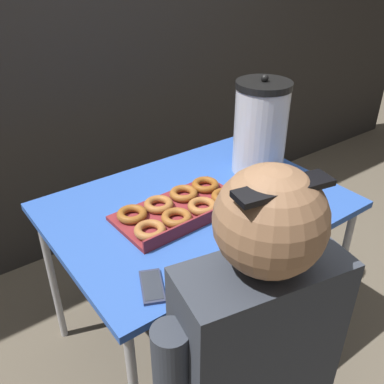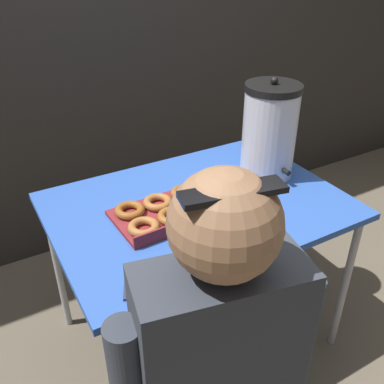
{
  "view_description": "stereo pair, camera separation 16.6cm",
  "coord_description": "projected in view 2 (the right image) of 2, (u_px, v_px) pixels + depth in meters",
  "views": [
    {
      "loc": [
        -0.88,
        -1.15,
        1.66
      ],
      "look_at": [
        -0.03,
        0.0,
        0.81
      ],
      "focal_mm": 40.0,
      "sensor_mm": 36.0,
      "label": 1
    },
    {
      "loc": [
        -0.74,
        -1.24,
        1.66
      ],
      "look_at": [
        -0.03,
        0.0,
        0.81
      ],
      "focal_mm": 40.0,
      "sensor_mm": 36.0,
      "label": 2
    }
  ],
  "objects": [
    {
      "name": "ground_plane",
      "position": [
        197.0,
        332.0,
        2.09
      ],
      "size": [
        12.0,
        12.0,
        0.0
      ],
      "primitive_type": "plane",
      "color": "brown"
    },
    {
      "name": "back_wall",
      "position": [
        95.0,
        4.0,
        2.17
      ],
      "size": [
        6.0,
        0.11,
        2.73
      ],
      "color": "#282623",
      "rests_on": "ground"
    },
    {
      "name": "folding_table",
      "position": [
        198.0,
        214.0,
        1.74
      ],
      "size": [
        1.15,
        0.83,
        0.75
      ],
      "color": "#2D56B2",
      "rests_on": "ground"
    },
    {
      "name": "donut_box",
      "position": [
        179.0,
        207.0,
        1.65
      ],
      "size": [
        0.52,
        0.28,
        0.05
      ],
      "rotation": [
        0.0,
        0.0,
        0.04
      ],
      "color": "maroon",
      "rests_on": "folding_table"
    },
    {
      "name": "coffee_urn",
      "position": [
        269.0,
        131.0,
        1.82
      ],
      "size": [
        0.24,
        0.27,
        0.44
      ],
      "color": "silver",
      "rests_on": "folding_table"
    },
    {
      "name": "cell_phone",
      "position": [
        135.0,
        282.0,
        1.31
      ],
      "size": [
        0.12,
        0.16,
        0.01
      ],
      "rotation": [
        0.0,
        0.0,
        -0.43
      ],
      "color": "#2D334C",
      "rests_on": "folding_table"
    }
  ]
}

